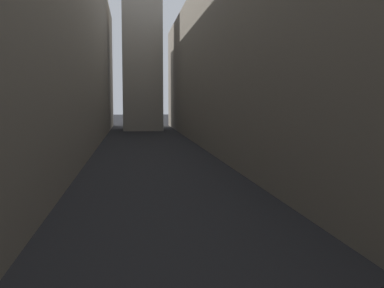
% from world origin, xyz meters
% --- Properties ---
extents(ground_plane, '(264.00, 264.00, 0.00)m').
position_xyz_m(ground_plane, '(0.00, 48.00, 0.00)').
color(ground_plane, '#232326').
extents(building_block_right, '(13.81, 108.00, 18.27)m').
position_xyz_m(building_block_right, '(12.41, 50.00, 9.14)').
color(building_block_right, gray).
rests_on(building_block_right, ground).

